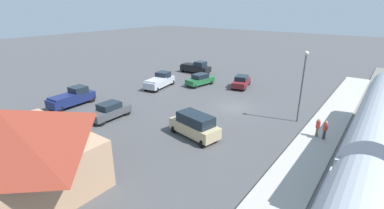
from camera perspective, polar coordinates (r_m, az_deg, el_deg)
name	(u,v)px	position (r m, az deg, el deg)	size (l,w,h in m)	color
ground_plane	(234,107)	(32.38, 8.78, -0.59)	(200.00, 200.00, 0.00)	#4C4C4F
railway_track	(374,140)	(29.21, 33.85, -6.11)	(4.80, 70.00, 0.30)	slate
platform	(326,128)	(29.45, 26.21, -4.36)	(3.20, 46.00, 0.30)	#B7B2A8
passenger_train	(362,193)	(15.85, 31.97, -15.49)	(2.93, 38.66, 4.98)	#ADB2BC
station_building	(6,150)	(20.38, -34.38, -7.93)	(10.24, 9.24, 5.62)	tan
pedestrian_on_platform	(325,129)	(26.18, 26.10, -4.59)	(0.36, 0.36, 1.71)	#333338
pedestrian_waiting_far	(318,126)	(26.41, 24.85, -4.18)	(0.36, 0.36, 1.71)	brown
sedan_charcoal	(110,111)	(29.86, -16.85, -1.25)	(1.99, 4.56, 1.74)	#47494F
sedan_green	(200,80)	(40.76, 1.71, 5.24)	(2.62, 4.76, 1.74)	#236638
pickup_silver	(160,81)	(39.79, -6.73, 4.96)	(2.86, 5.66, 2.14)	silver
pickup_black	(196,67)	(48.35, 0.83, 7.79)	(5.46, 2.62, 2.14)	black
sedan_maroon	(241,82)	(40.31, 10.29, 4.75)	(2.89, 4.81, 1.74)	maroon
suv_tan	(195,125)	(24.56, 0.58, -4.32)	(5.19, 3.10, 2.22)	#C6B284
pickup_navy	(72,97)	(35.23, -23.78, 1.37)	(2.26, 5.50, 2.14)	navy
light_pole_near_platform	(303,78)	(28.79, 22.22, 5.13)	(0.44, 0.44, 7.25)	#515156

